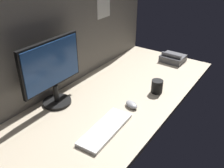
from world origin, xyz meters
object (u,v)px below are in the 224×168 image
keyboard (106,129)px  mouse (132,105)px  desk_phone (173,58)px  monitor (52,70)px  mug_black_travel (157,86)px

keyboard → mouse: (27.70, -0.01, 0.70)cm
desk_phone → mouse: bearing=-175.4°
monitor → mouse: size_ratio=4.59×
keyboard → desk_phone: (108.14, 6.40, 2.19)cm
mouse → desk_phone: size_ratio=0.49×
mouse → mug_black_travel: size_ratio=1.06×
monitor → mug_black_travel: bearing=-44.0°
mug_black_travel → desk_phone: 56.39cm
keyboard → desk_phone: desk_phone is taller
mouse → desk_phone: desk_phone is taller
keyboard → desk_phone: size_ratio=1.89×
monitor → mouse: monitor is taller
keyboard → mug_black_travel: (52.94, -5.02, 3.53)cm
monitor → mug_black_travel: 70.32cm
monitor → mug_black_travel: monitor is taller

